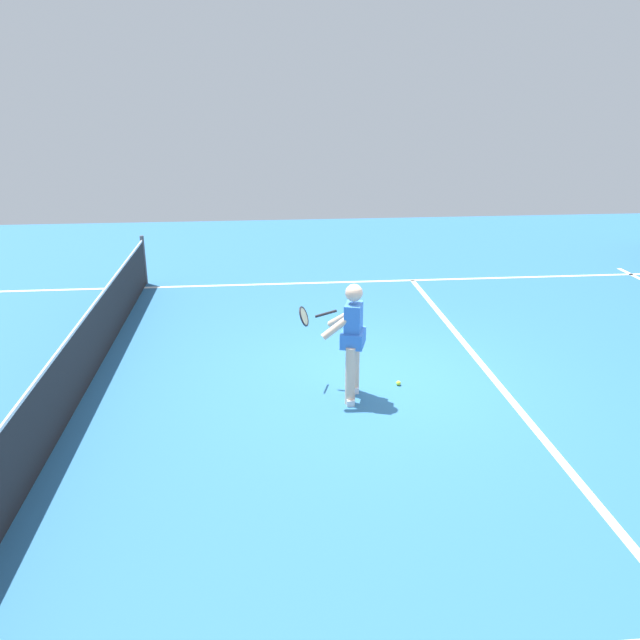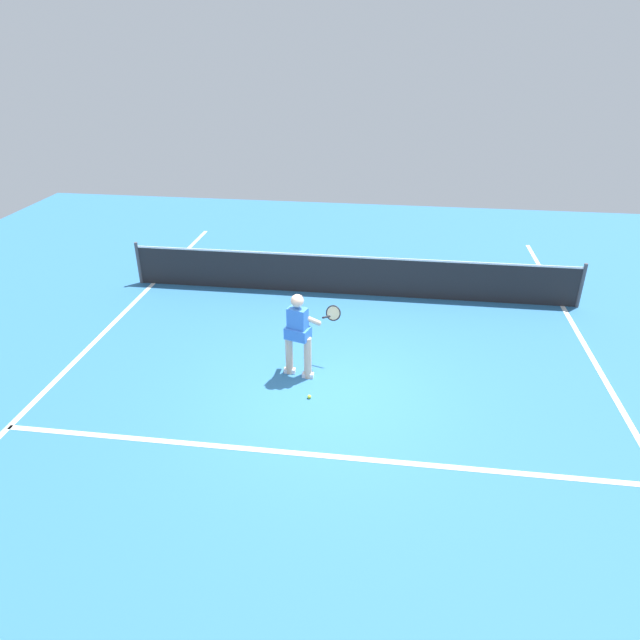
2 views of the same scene
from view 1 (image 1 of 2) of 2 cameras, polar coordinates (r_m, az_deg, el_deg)
The scene contains 6 objects.
ground_plane at distance 9.03m, azimuth 5.16°, elevation -5.13°, with size 23.41×23.41×0.00m, color teal.
service_line_marking at distance 9.45m, azimuth 14.86°, elevation -4.56°, with size 9.44×0.10×0.01m, color white.
sideline_right_marking at distance 13.41m, azimuth 1.54°, elevation 3.40°, with size 0.10×16.01×0.01m, color white.
court_net at distance 9.03m, azimuth -20.53°, elevation -3.12°, with size 10.12×0.08×1.01m.
tennis_player at distance 8.12m, azimuth 2.79°, elevation -1.51°, with size 0.96×0.88×1.55m.
tennis_ball_near at distance 8.81m, azimuth 7.04°, elevation -5.63°, with size 0.07×0.07×0.07m, color #D1E533.
Camera 1 is at (-8.04, 1.58, 3.81)m, focal length 35.74 mm.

